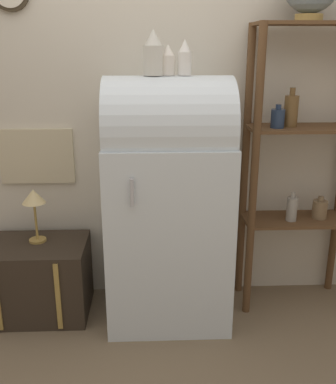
{
  "coord_description": "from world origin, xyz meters",
  "views": [
    {
      "loc": [
        -0.11,
        -2.41,
        1.73
      ],
      "look_at": [
        -0.0,
        0.24,
        0.86
      ],
      "focal_mm": 42.0,
      "sensor_mm": 36.0,
      "label": 1
    }
  ],
  "objects": [
    {
      "name": "suitcase_trunk",
      "position": [
        -0.87,
        0.28,
        0.25
      ],
      "size": [
        0.68,
        0.47,
        0.5
      ],
      "color": "#33281E",
      "rests_on": "ground_plane"
    },
    {
      "name": "vase_center",
      "position": [
        -0.0,
        0.24,
        1.64
      ],
      "size": [
        0.08,
        0.08,
        0.17
      ],
      "color": "silver",
      "rests_on": "refrigerator"
    },
    {
      "name": "vase_left",
      "position": [
        -0.08,
        0.24,
        1.68
      ],
      "size": [
        0.12,
        0.12,
        0.25
      ],
      "color": "beige",
      "rests_on": "refrigerator"
    },
    {
      "name": "wall_back",
      "position": [
        -0.01,
        0.57,
        1.35
      ],
      "size": [
        7.0,
        0.09,
        2.7
      ],
      "color": "beige",
      "rests_on": "ground_plane"
    },
    {
      "name": "vase_right",
      "position": [
        0.09,
        0.24,
        1.65
      ],
      "size": [
        0.08,
        0.08,
        0.2
      ],
      "color": "white",
      "rests_on": "refrigerator"
    },
    {
      "name": "shelf_unit",
      "position": [
        0.86,
        0.37,
        1.05
      ],
      "size": [
        0.73,
        0.33,
        1.86
      ],
      "color": "brown",
      "rests_on": "ground_plane"
    },
    {
      "name": "refrigerator",
      "position": [
        -0.0,
        0.24,
        0.81
      ],
      "size": [
        0.76,
        0.66,
        1.56
      ],
      "color": "silver",
      "rests_on": "ground_plane"
    },
    {
      "name": "ground_plane",
      "position": [
        0.0,
        0.0,
        0.0
      ],
      "size": [
        12.0,
        12.0,
        0.0
      ],
      "primitive_type": "plane",
      "color": "#7A664C"
    },
    {
      "name": "desk_lamp",
      "position": [
        -0.85,
        0.33,
        0.78
      ],
      "size": [
        0.15,
        0.15,
        0.36
      ],
      "color": "#AD8942",
      "rests_on": "suitcase_trunk"
    }
  ]
}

